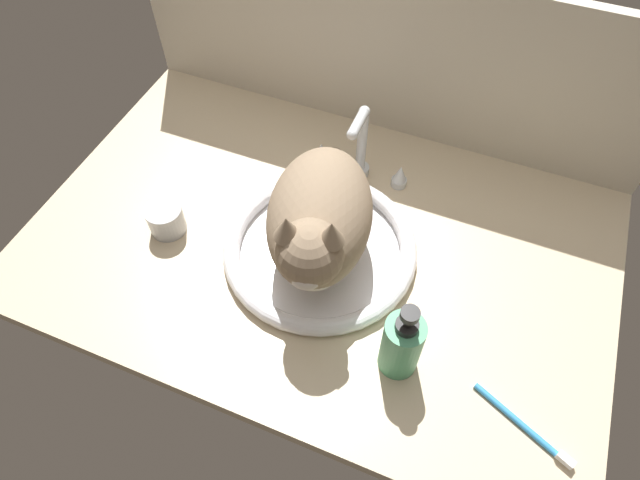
# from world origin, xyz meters

# --- Properties ---
(countertop) EXTENTS (1.10, 0.71, 0.03)m
(countertop) POSITION_xyz_m (0.00, 0.00, 0.01)
(countertop) COLOR #CCB793
(countertop) RESTS_ON ground
(backsplash_wall) EXTENTS (1.10, 0.02, 0.39)m
(backsplash_wall) POSITION_xyz_m (0.00, 0.37, 0.20)
(backsplash_wall) COLOR beige
(backsplash_wall) RESTS_ON ground
(sink_basin) EXTENTS (0.36, 0.36, 0.03)m
(sink_basin) POSITION_xyz_m (0.01, -0.02, 0.04)
(sink_basin) COLOR white
(sink_basin) RESTS_ON countertop
(faucet) EXTENTS (0.20, 0.10, 0.18)m
(faucet) POSITION_xyz_m (0.01, 0.19, 0.10)
(faucet) COLOR silver
(faucet) RESTS_ON countertop
(cat) EXTENTS (0.25, 0.39, 0.21)m
(cat) POSITION_xyz_m (0.02, -0.04, 0.15)
(cat) COLOR #8C755B
(cat) RESTS_ON sink_basin
(metal_jar) EXTENTS (0.07, 0.07, 0.06)m
(metal_jar) POSITION_xyz_m (-0.28, -0.08, 0.06)
(metal_jar) COLOR #B2B5BA
(metal_jar) RESTS_ON countertop
(soap_pump_bottle) EXTENTS (0.06, 0.06, 0.17)m
(soap_pump_bottle) POSITION_xyz_m (0.21, -0.18, 0.10)
(soap_pump_bottle) COLOR #4C9E70
(soap_pump_bottle) RESTS_ON countertop
(toothbrush) EXTENTS (0.16, 0.08, 0.02)m
(toothbrush) POSITION_xyz_m (0.43, -0.21, 0.04)
(toothbrush) COLOR #338CD1
(toothbrush) RESTS_ON countertop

